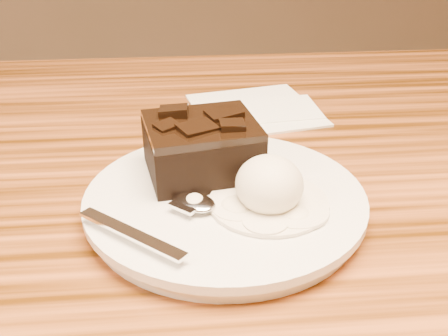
{
  "coord_description": "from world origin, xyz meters",
  "views": [
    {
      "loc": [
        0.03,
        -0.47,
        1.02
      ],
      "look_at": [
        0.07,
        -0.06,
        0.79
      ],
      "focal_mm": 44.35,
      "sensor_mm": 36.0,
      "label": 1
    }
  ],
  "objects": [
    {
      "name": "plate",
      "position": [
        0.07,
        -0.07,
        0.76
      ],
      "size": [
        0.24,
        0.24,
        0.02
      ],
      "primitive_type": "cylinder",
      "color": "white",
      "rests_on": "dining_table"
    },
    {
      "name": "brownie",
      "position": [
        0.05,
        -0.03,
        0.79
      ],
      "size": [
        0.11,
        0.1,
        0.04
      ],
      "primitive_type": "cube",
      "rotation": [
        0.0,
        0.0,
        0.17
      ],
      "color": "black",
      "rests_on": "plate"
    },
    {
      "name": "ice_cream_scoop",
      "position": [
        0.11,
        -0.09,
        0.79
      ],
      "size": [
        0.06,
        0.06,
        0.05
      ],
      "primitive_type": "ellipsoid",
      "color": "silver",
      "rests_on": "plate"
    },
    {
      "name": "melt_puddle",
      "position": [
        0.11,
        -0.09,
        0.77
      ],
      "size": [
        0.1,
        0.1,
        0.0
      ],
      "primitive_type": "cylinder",
      "color": "white",
      "rests_on": "plate"
    },
    {
      "name": "spoon",
      "position": [
        0.04,
        -0.09,
        0.77
      ],
      "size": [
        0.13,
        0.12,
        0.01
      ],
      "primitive_type": null,
      "rotation": [
        0.0,
        0.0,
        0.85
      ],
      "color": "silver",
      "rests_on": "plate"
    },
    {
      "name": "napkin",
      "position": [
        0.13,
        0.16,
        0.75
      ],
      "size": [
        0.17,
        0.17,
        0.01
      ],
      "primitive_type": "cube",
      "rotation": [
        0.0,
        0.0,
        0.21
      ],
      "color": "white",
      "rests_on": "dining_table"
    },
    {
      "name": "crumb_a",
      "position": [
        0.03,
        -0.08,
        0.77
      ],
      "size": [
        0.01,
        0.01,
        0.0
      ],
      "primitive_type": "cube",
      "rotation": [
        0.0,
        0.0,
        1.53
      ],
      "color": "black",
      "rests_on": "plate"
    },
    {
      "name": "crumb_b",
      "position": [
        0.13,
        -0.08,
        0.77
      ],
      "size": [
        0.01,
        0.01,
        0.0
      ],
      "primitive_type": "cube",
      "rotation": [
        0.0,
        0.0,
        1.52
      ],
      "color": "black",
      "rests_on": "plate"
    }
  ]
}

